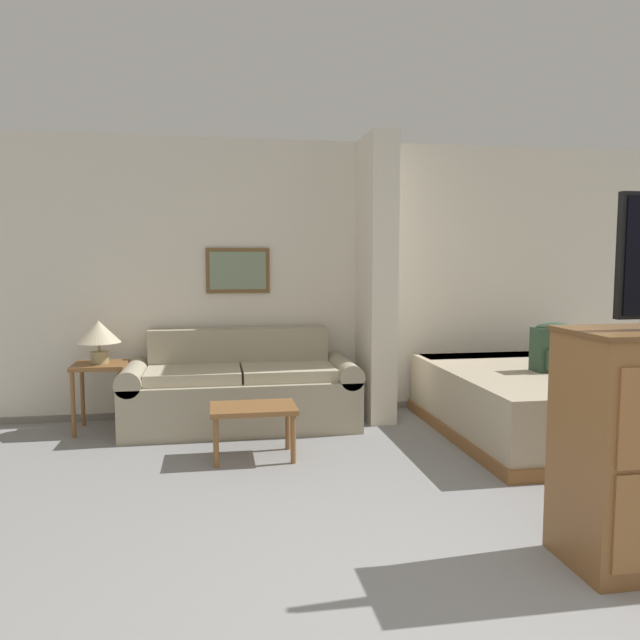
# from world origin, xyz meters

# --- Properties ---
(wall_back) EXTENTS (6.65, 0.16, 2.60)m
(wall_back) POSITION_xyz_m (-0.00, 3.94, 1.29)
(wall_back) COLOR silver
(wall_back) RESTS_ON ground_plane
(wall_partition_pillar) EXTENTS (0.24, 0.64, 2.60)m
(wall_partition_pillar) POSITION_xyz_m (0.36, 3.56, 1.30)
(wall_partition_pillar) COLOR silver
(wall_partition_pillar) RESTS_ON ground_plane
(couch) EXTENTS (2.05, 0.84, 0.85)m
(couch) POSITION_xyz_m (-0.90, 3.46, 0.32)
(couch) COLOR tan
(couch) RESTS_ON ground_plane
(coffee_table) EXTENTS (0.63, 0.42, 0.40)m
(coffee_table) POSITION_xyz_m (-0.85, 2.52, 0.34)
(coffee_table) COLOR brown
(coffee_table) RESTS_ON ground_plane
(side_table) EXTENTS (0.44, 0.44, 0.59)m
(side_table) POSITION_xyz_m (-2.10, 3.50, 0.49)
(side_table) COLOR brown
(side_table) RESTS_ON ground_plane
(table_lamp) EXTENTS (0.37, 0.37, 0.37)m
(table_lamp) POSITION_xyz_m (-2.10, 3.50, 0.85)
(table_lamp) COLOR tan
(table_lamp) RESTS_ON side_table
(bed) EXTENTS (1.68, 2.16, 0.56)m
(bed) POSITION_xyz_m (1.60, 2.76, 0.28)
(bed) COLOR brown
(bed) RESTS_ON ground_plane
(backpack) EXTENTS (0.33, 0.22, 0.41)m
(backpack) POSITION_xyz_m (1.65, 2.68, 0.77)
(backpack) COLOR #2D4733
(backpack) RESTS_ON bed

